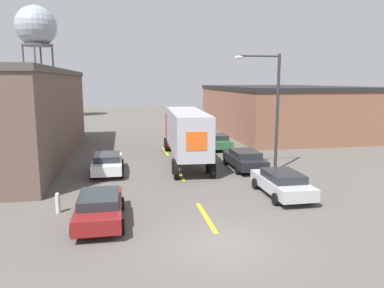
{
  "coord_description": "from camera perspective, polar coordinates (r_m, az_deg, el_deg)",
  "views": [
    {
      "loc": [
        -3.54,
        -12.82,
        6.05
      ],
      "look_at": [
        0.64,
        9.81,
        2.16
      ],
      "focal_mm": 35.0,
      "sensor_mm": 36.0,
      "label": 1
    }
  ],
  "objects": [
    {
      "name": "parked_car_right_far",
      "position": [
        33.77,
        3.73,
        0.48
      ],
      "size": [
        2.09,
        4.65,
        1.32
      ],
      "color": "#2D5B38",
      "rests_on": "ground_plane"
    },
    {
      "name": "street_lamp",
      "position": [
        25.52,
        12.09,
        6.11
      ],
      "size": [
        3.12,
        0.32,
        7.78
      ],
      "color": "#2D2D30",
      "rests_on": "ground_plane"
    },
    {
      "name": "fire_hydrant",
      "position": [
        18.58,
        -19.77,
        -8.42
      ],
      "size": [
        0.22,
        0.22,
        0.97
      ],
      "color": "silver",
      "rests_on": "ground_plane"
    },
    {
      "name": "parked_car_right_near",
      "position": [
        20.52,
        13.55,
        -5.76
      ],
      "size": [
        2.09,
        4.65,
        1.32
      ],
      "color": "#B2B2B7",
      "rests_on": "ground_plane"
    },
    {
      "name": "parked_car_right_mid",
      "position": [
        26.18,
        8.03,
        -2.26
      ],
      "size": [
        2.09,
        4.65,
        1.32
      ],
      "color": "black",
      "rests_on": "ground_plane"
    },
    {
      "name": "parked_car_left_near",
      "position": [
        16.77,
        -13.92,
        -9.27
      ],
      "size": [
        2.09,
        4.65,
        1.32
      ],
      "color": "maroon",
      "rests_on": "ground_plane"
    },
    {
      "name": "parked_car_left_far",
      "position": [
        25.38,
        -12.77,
        -2.79
      ],
      "size": [
        2.09,
        4.65,
        1.32
      ],
      "color": "silver",
      "rests_on": "ground_plane"
    },
    {
      "name": "road_centerline",
      "position": [
        24.8,
        -1.94,
        -4.52
      ],
      "size": [
        0.2,
        20.06,
        0.01
      ],
      "color": "yellow",
      "rests_on": "ground_plane"
    },
    {
      "name": "ground_plane",
      "position": [
        14.61,
        4.68,
        -14.9
      ],
      "size": [
        160.0,
        160.0,
        0.0
      ],
      "primitive_type": "plane",
      "color": "#56514C"
    },
    {
      "name": "semi_truck",
      "position": [
        28.19,
        -1.07,
        2.0
      ],
      "size": [
        3.18,
        12.55,
        3.92
      ],
      "rotation": [
        0.0,
        0.0,
        -0.05
      ],
      "color": "#B21919",
      "rests_on": "ground_plane"
    },
    {
      "name": "warehouse_right",
      "position": [
        45.7,
        13.18,
        5.18
      ],
      "size": [
        14.06,
        22.16,
        5.45
      ],
      "color": "brown",
      "rests_on": "ground_plane"
    },
    {
      "name": "water_tower",
      "position": [
        66.28,
        -22.68,
        16.08
      ],
      "size": [
        6.36,
        6.36,
        17.72
      ],
      "color": "#47474C",
      "rests_on": "ground_plane"
    }
  ]
}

